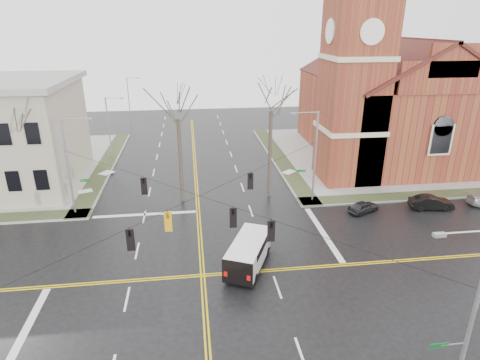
{
  "coord_description": "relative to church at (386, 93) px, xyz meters",
  "views": [
    {
      "loc": [
        -0.41,
        -24.23,
        16.72
      ],
      "look_at": [
        3.45,
        6.0,
        4.8
      ],
      "focal_mm": 30.0,
      "sensor_mm": 36.0,
      "label": 1
    }
  ],
  "objects": [
    {
      "name": "span_wires",
      "position": [
        -24.76,
        -24.78,
        -2.23
      ],
      "size": [
        23.02,
        23.02,
        0.03
      ],
      "color": "black",
      "rests_on": "ground"
    },
    {
      "name": "tree_nw_near",
      "position": [
        -26.24,
        -11.52,
        0.47
      ],
      "size": [
        4.0,
        4.0,
        12.32
      ],
      "color": "#342A21",
      "rests_on": "ground"
    },
    {
      "name": "tree_nw_far",
      "position": [
        -39.36,
        -11.15,
        -0.04
      ],
      "size": [
        4.0,
        4.0,
        11.59
      ],
      "color": "#342A21",
      "rests_on": "ground"
    },
    {
      "name": "church",
      "position": [
        0.0,
        0.0,
        0.0
      ],
      "size": [
        24.28,
        27.48,
        27.5
      ],
      "color": "maroon",
      "rests_on": "ground"
    },
    {
      "name": "traffic_signals",
      "position": [
        -24.76,
        -25.45,
        -2.98
      ],
      "size": [
        8.21,
        8.26,
        1.3
      ],
      "color": "black",
      "rests_on": "ground"
    },
    {
      "name": "parked_car_b",
      "position": [
        -2.46,
        -16.54,
        -7.77
      ],
      "size": [
        4.2,
        1.88,
        1.34
      ],
      "primitive_type": "imported",
      "rotation": [
        0.0,
        0.0,
        1.45
      ],
      "color": "black",
      "rests_on": "ground"
    },
    {
      "name": "signal_pole_ne",
      "position": [
        -13.44,
        -13.28,
        -3.48
      ],
      "size": [
        2.75,
        0.22,
        9.0
      ],
      "color": "gray",
      "rests_on": "ground"
    },
    {
      "name": "cargo_van",
      "position": [
        -21.28,
        -23.89,
        -7.18
      ],
      "size": [
        4.24,
        5.94,
        2.12
      ],
      "rotation": [
        0.0,
        0.0,
        -0.42
      ],
      "color": "white",
      "rests_on": "ground"
    },
    {
      "name": "parked_car_a",
      "position": [
        -9.23,
        -16.39,
        -7.88
      ],
      "size": [
        3.48,
        2.52,
        1.1
      ],
      "primitive_type": "imported",
      "rotation": [
        0.0,
        0.0,
        2.0
      ],
      "color": "black",
      "rests_on": "ground"
    },
    {
      "name": "signal_pole_nw",
      "position": [
        -36.09,
        -13.28,
        -3.48
      ],
      "size": [
        2.75,
        0.22,
        9.0
      ],
      "color": "gray",
      "rests_on": "ground"
    },
    {
      "name": "tree_ne",
      "position": [
        -17.34,
        -11.34,
        0.99
      ],
      "size": [
        4.0,
        4.0,
        13.05
      ],
      "color": "#342A21",
      "rests_on": "ground"
    },
    {
      "name": "road_markings",
      "position": [
        -24.76,
        -24.78,
        -8.43
      ],
      "size": [
        100.0,
        100.0,
        0.01
      ],
      "color": "gold",
      "rests_on": "ground"
    },
    {
      "name": "sidewalks",
      "position": [
        -24.76,
        -24.78,
        -8.36
      ],
      "size": [
        80.0,
        80.0,
        0.17
      ],
      "color": "gray",
      "rests_on": "ground"
    },
    {
      "name": "ground",
      "position": [
        -24.76,
        -24.78,
        -8.43
      ],
      "size": [
        120.0,
        120.0,
        0.0
      ],
      "primitive_type": "plane",
      "color": "black",
      "rests_on": "ground"
    },
    {
      "name": "signal_pole_se",
      "position": [
        -13.44,
        -36.28,
        -3.48
      ],
      "size": [
        2.75,
        0.22,
        9.0
      ],
      "color": "gray",
      "rests_on": "ground"
    },
    {
      "name": "streetlight_north_b",
      "position": [
        -35.42,
        23.22,
        -3.97
      ],
      "size": [
        2.3,
        0.2,
        8.0
      ],
      "color": "gray",
      "rests_on": "ground"
    },
    {
      "name": "streetlight_north_a",
      "position": [
        -35.42,
        3.22,
        -3.97
      ],
      "size": [
        2.3,
        0.2,
        8.0
      ],
      "color": "gray",
      "rests_on": "ground"
    }
  ]
}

